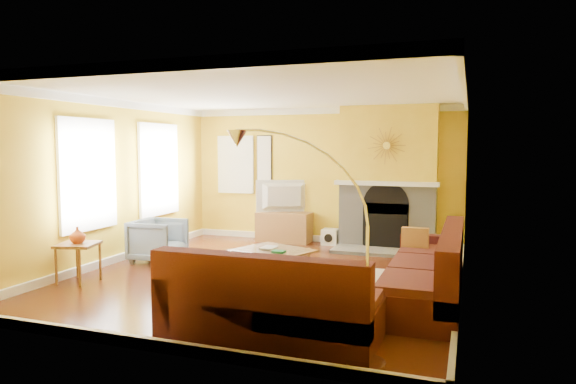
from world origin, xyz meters
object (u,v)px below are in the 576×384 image
at_px(sectional_sofa, 338,266).
at_px(media_console, 284,227).
at_px(armchair, 158,240).
at_px(arc_lamp, 305,247).
at_px(side_table, 78,263).
at_px(coffee_table, 270,264).

distance_m(sectional_sofa, media_console, 4.13).
height_order(armchair, arc_lamp, arc_lamp).
relative_size(sectional_sofa, side_table, 6.52).
distance_m(sectional_sofa, side_table, 3.71).
bearing_deg(armchair, coffee_table, -102.83).
height_order(coffee_table, arc_lamp, arc_lamp).
relative_size(armchair, arc_lamp, 0.38).
bearing_deg(side_table, arc_lamp, -20.66).
relative_size(sectional_sofa, arc_lamp, 1.78).
relative_size(media_console, armchair, 1.38).
relative_size(media_console, arc_lamp, 0.53).
bearing_deg(media_console, coffee_table, -74.28).
height_order(sectional_sofa, media_console, sectional_sofa).
distance_m(sectional_sofa, armchair, 3.58).
xyz_separation_m(sectional_sofa, media_console, (-2.02, 3.60, -0.15)).
bearing_deg(sectional_sofa, side_table, -174.33).
height_order(sectional_sofa, side_table, sectional_sofa).
height_order(media_console, armchair, armchair).
bearing_deg(coffee_table, media_console, 105.72).
bearing_deg(sectional_sofa, armchair, 161.06).
distance_m(coffee_table, arc_lamp, 3.09).
xyz_separation_m(coffee_table, armchair, (-2.14, 0.34, 0.16)).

